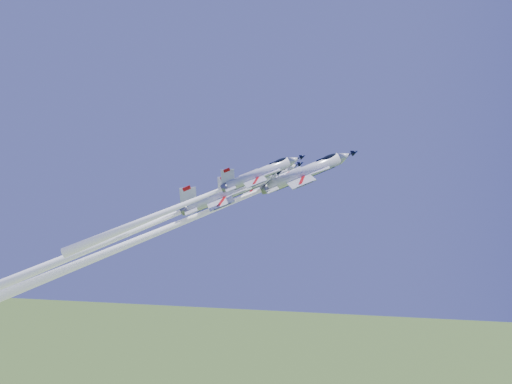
% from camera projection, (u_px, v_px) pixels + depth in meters
% --- Properties ---
extents(jet_lead, '(48.83, 24.17, 49.66)m').
position_uv_depth(jet_lead, '(176.00, 225.00, 96.86)').
color(jet_lead, silver).
extents(jet_left, '(41.34, 20.44, 40.05)m').
position_uv_depth(jet_left, '(161.00, 220.00, 103.19)').
color(jet_left, silver).
extents(jet_right, '(29.53, 14.58, 25.28)m').
position_uv_depth(jet_right, '(193.00, 201.00, 89.85)').
color(jet_right, silver).
extents(jet_slot, '(49.27, 24.39, 49.92)m').
position_uv_depth(jet_slot, '(93.00, 247.00, 94.28)').
color(jet_slot, silver).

